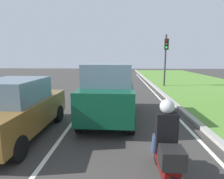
{
  "coord_description": "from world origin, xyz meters",
  "views": [
    {
      "loc": [
        1.15,
        1.21,
        2.52
      ],
      "look_at": [
        0.82,
        8.96,
        1.2
      ],
      "focal_mm": 30.42,
      "sensor_mm": 36.0,
      "label": 1
    }
  ],
  "objects": [
    {
      "name": "car_suv_ahead",
      "position": [
        0.71,
        8.79,
        1.17
      ],
      "size": [
        2.08,
        4.55,
        2.28
      ],
      "rotation": [
        0.0,
        0.0,
        -0.03
      ],
      "color": "#0C472D",
      "rests_on": "ground"
    },
    {
      "name": "ground_plane",
      "position": [
        0.0,
        14.0,
        0.0
      ],
      "size": [
        60.0,
        60.0,
        0.0
      ],
      "primitive_type": "plane",
      "color": "#383533"
    },
    {
      "name": "traffic_light_near_right",
      "position": [
        5.01,
        17.72,
        2.93
      ],
      "size": [
        0.32,
        0.5,
        4.41
      ],
      "color": "#2D2D2D",
      "rests_on": "ground"
    },
    {
      "name": "curb_right",
      "position": [
        4.1,
        14.0,
        0.06
      ],
      "size": [
        0.24,
        48.0,
        0.12
      ],
      "primitive_type": "cube",
      "color": "#9E9B93",
      "rests_on": "ground"
    },
    {
      "name": "car_sedan_left_lane",
      "position": [
        -2.12,
        6.89,
        0.92
      ],
      "size": [
        1.89,
        4.33,
        1.86
      ],
      "rotation": [
        0.0,
        0.0,
        -0.02
      ],
      "color": "brown",
      "rests_on": "ground"
    },
    {
      "name": "motorcycle",
      "position": [
        2.04,
        4.7,
        0.57
      ],
      "size": [
        0.41,
        1.9,
        1.01
      ],
      "rotation": [
        0.0,
        0.0,
        -0.02
      ],
      "color": "#590A0A",
      "rests_on": "ground"
    },
    {
      "name": "rider_person",
      "position": [
        2.05,
        4.75,
        1.19
      ],
      "size": [
        0.51,
        0.41,
        1.16
      ],
      "rotation": [
        0.0,
        0.0,
        -0.02
      ],
      "color": "black",
      "rests_on": "ground"
    },
    {
      "name": "lane_line_center",
      "position": [
        -0.7,
        14.0,
        0.0
      ],
      "size": [
        0.12,
        32.0,
        0.01
      ],
      "primitive_type": "cube",
      "color": "silver",
      "rests_on": "ground"
    },
    {
      "name": "lane_line_right_edge",
      "position": [
        3.6,
        14.0,
        0.0
      ],
      "size": [
        0.12,
        32.0,
        0.01
      ],
      "primitive_type": "cube",
      "color": "silver",
      "rests_on": "ground"
    }
  ]
}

